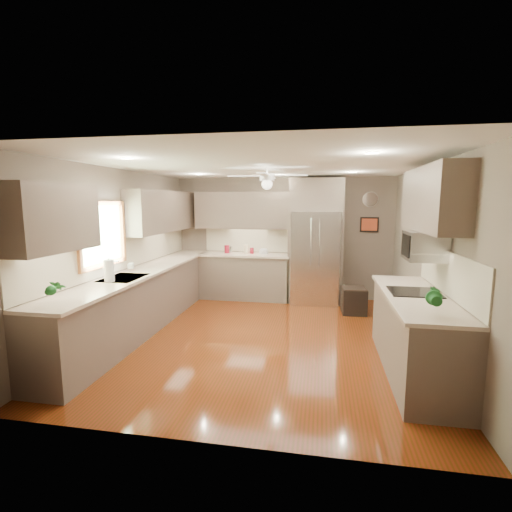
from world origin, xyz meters
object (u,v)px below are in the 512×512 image
(canister_a, at_px, (227,249))
(canister_d, at_px, (252,251))
(paper_towel, at_px, (109,271))
(bowl, at_px, (263,253))
(microwave, at_px, (424,246))
(canister_c, at_px, (246,249))
(potted_plant_right, at_px, (436,297))
(potted_plant_left, at_px, (52,288))
(canister_b, at_px, (230,250))
(refrigerator, at_px, (316,243))
(soap_bottle, at_px, (131,266))
(stool, at_px, (354,300))

(canister_a, relative_size, canister_d, 1.42)
(paper_towel, bearing_deg, bowl, 61.00)
(bowl, bearing_deg, microwave, -48.93)
(canister_c, height_order, potted_plant_right, potted_plant_right)
(canister_c, height_order, potted_plant_left, potted_plant_left)
(paper_towel, bearing_deg, canister_c, 67.25)
(canister_c, height_order, canister_d, canister_c)
(canister_b, bearing_deg, microwave, -42.23)
(bowl, xyz_separation_m, refrigerator, (1.05, -0.01, 0.22))
(canister_a, height_order, refrigerator, refrigerator)
(soap_bottle, distance_m, potted_plant_left, 1.88)
(refrigerator, distance_m, stool, 1.37)
(canister_b, height_order, stool, canister_b)
(canister_c, distance_m, microwave, 3.94)
(potted_plant_left, distance_m, microwave, 4.20)
(potted_plant_left, xyz_separation_m, bowl, (1.59, 4.06, -0.14))
(refrigerator, bearing_deg, canister_d, 176.14)
(bowl, relative_size, microwave, 0.36)
(canister_a, xyz_separation_m, stool, (2.55, -0.75, -0.78))
(canister_d, relative_size, potted_plant_left, 0.36)
(canister_a, height_order, stool, canister_a)
(bowl, height_order, stool, bowl)
(canister_d, distance_m, soap_bottle, 2.69)
(canister_c, xyz_separation_m, potted_plant_left, (-1.22, -4.13, 0.08))
(canister_d, bearing_deg, refrigerator, -3.86)
(canister_b, distance_m, potted_plant_left, 4.23)
(microwave, bearing_deg, canister_b, 137.77)
(potted_plant_left, bearing_deg, paper_towel, 91.94)
(soap_bottle, relative_size, refrigerator, 0.07)
(canister_b, bearing_deg, canister_d, -0.57)
(potted_plant_left, relative_size, refrigerator, 0.14)
(canister_b, xyz_separation_m, potted_plant_right, (2.95, -3.83, 0.10))
(soap_bottle, height_order, bowl, soap_bottle)
(potted_plant_left, height_order, potted_plant_right, potted_plant_right)
(potted_plant_right, relative_size, refrigerator, 0.14)
(canister_d, bearing_deg, potted_plant_right, -56.85)
(microwave, bearing_deg, potted_plant_left, -161.36)
(canister_d, xyz_separation_m, paper_towel, (-1.37, -3.02, 0.08))
(canister_b, xyz_separation_m, canister_c, (0.35, -0.01, 0.02))
(canister_b, bearing_deg, canister_a, -161.18)
(potted_plant_left, height_order, bowl, potted_plant_left)
(canister_b, relative_size, microwave, 0.24)
(potted_plant_left, distance_m, paper_towel, 1.12)
(canister_a, distance_m, potted_plant_right, 4.86)
(canister_a, distance_m, canister_b, 0.07)
(canister_a, bearing_deg, bowl, -4.03)
(canister_c, height_order, paper_towel, paper_towel)
(canister_d, xyz_separation_m, refrigerator, (1.30, -0.09, 0.19))
(soap_bottle, distance_m, stool, 3.87)
(refrigerator, bearing_deg, potted_plant_left, -123.11)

